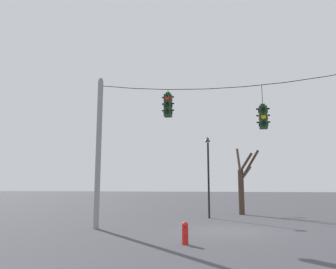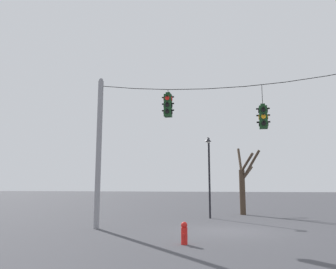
# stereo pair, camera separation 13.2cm
# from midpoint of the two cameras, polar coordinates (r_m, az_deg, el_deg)

# --- Properties ---
(ground_plane) EXTENTS (200.00, 200.00, 0.00)m
(ground_plane) POSITION_cam_midpoint_polar(r_m,az_deg,el_deg) (15.23, 10.92, -16.20)
(ground_plane) COLOR #424247
(utility_pole_left) EXTENTS (0.26, 0.26, 7.29)m
(utility_pole_left) POSITION_cam_midpoint_polar(r_m,az_deg,el_deg) (16.14, -11.75, -2.82)
(utility_pole_left) COLOR gray
(utility_pole_left) RESTS_ON ground_plane
(span_wire) EXTENTS (12.20, 0.03, 0.52)m
(span_wire) POSITION_cam_midpoint_polar(r_m,az_deg,el_deg) (15.36, 10.14, 8.61)
(span_wire) COLOR black
(traffic_light_over_intersection) EXTENTS (0.58, 0.58, 1.32)m
(traffic_light_over_intersection) POSITION_cam_midpoint_polar(r_m,az_deg,el_deg) (15.45, 0.25, 5.11)
(traffic_light_over_intersection) COLOR #143819
(traffic_light_near_right_pole) EXTENTS (0.58, 0.58, 1.98)m
(traffic_light_near_right_pole) POSITION_cam_midpoint_polar(r_m,az_deg,el_deg) (15.00, 16.49, 2.97)
(traffic_light_near_right_pole) COLOR #143819
(street_lamp) EXTENTS (0.41, 0.72, 4.99)m
(street_lamp) POSITION_cam_midpoint_polar(r_m,az_deg,el_deg) (20.64, 7.30, -4.78)
(street_lamp) COLOR black
(street_lamp) RESTS_ON ground_plane
(bare_tree) EXTENTS (1.60, 3.12, 4.74)m
(bare_tree) POSITION_cam_midpoint_polar(r_m,az_deg,el_deg) (23.82, 13.21, -8.13)
(bare_tree) COLOR #423326
(bare_tree) RESTS_ON ground_plane
(fire_hydrant) EXTENTS (0.22, 0.30, 0.75)m
(fire_hydrant) POSITION_cam_midpoint_polar(r_m,az_deg,el_deg) (11.65, 3.18, -16.74)
(fire_hydrant) COLOR red
(fire_hydrant) RESTS_ON ground_plane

